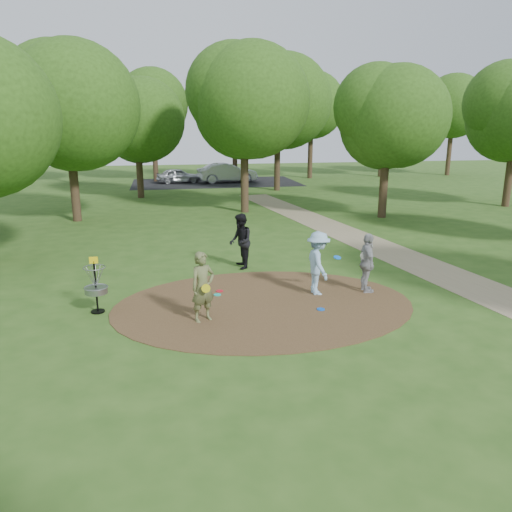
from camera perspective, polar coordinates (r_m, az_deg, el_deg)
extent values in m
plane|color=#2D5119|center=(14.00, 0.93, -5.60)|extent=(100.00, 100.00, 0.00)
cylinder|color=#47301C|center=(13.99, 0.93, -5.56)|extent=(8.40, 8.40, 0.02)
cube|color=#8C7A5B|center=(18.12, 20.12, -1.70)|extent=(7.55, 39.89, 0.01)
cube|color=black|center=(43.36, -4.65, 8.37)|extent=(14.00, 8.00, 0.01)
imported|color=#5D6439|center=(12.67, -6.10, -3.54)|extent=(0.79, 0.68, 1.82)
cylinder|color=yellow|center=(12.40, -5.74, -3.70)|extent=(0.22, 0.08, 0.22)
imported|color=#92BBDB|center=(14.70, 7.10, -0.83)|extent=(0.72, 1.23, 1.89)
cylinder|color=blue|center=(14.81, 9.27, -0.16)|extent=(0.27, 0.27, 0.08)
imported|color=black|center=(17.26, -1.78, 1.69)|extent=(0.75, 0.95, 1.92)
cylinder|color=#0C82DA|center=(17.37, -1.11, 1.42)|extent=(0.22, 0.07, 0.22)
imported|color=#9C9C9F|center=(15.13, 12.59, -0.81)|extent=(0.56, 1.10, 1.80)
cylinder|color=white|center=(14.99, 12.22, 0.05)|extent=(0.22, 0.06, 0.22)
cylinder|color=#16B49F|center=(14.76, -4.44, -4.43)|extent=(0.22, 0.22, 0.02)
cylinder|color=blue|center=(13.71, 7.41, -6.05)|extent=(0.22, 0.22, 0.02)
cylinder|color=red|center=(15.07, -4.19, -4.01)|extent=(0.22, 0.22, 0.02)
imported|color=#B1B3B9|center=(43.35, -8.89, 9.06)|extent=(3.79, 1.92, 1.24)
imported|color=#9D9EA4|center=(43.15, -3.33, 9.46)|extent=(5.19, 2.37, 1.65)
cylinder|color=black|center=(13.91, -17.82, -3.53)|extent=(0.05, 0.05, 1.35)
cylinder|color=black|center=(14.12, -17.61, -6.05)|extent=(0.36, 0.36, 0.04)
cylinder|color=gray|center=(13.93, -17.80, -3.75)|extent=(0.60, 0.60, 0.16)
torus|color=gray|center=(13.90, -17.83, -3.43)|extent=(0.63, 0.63, 0.03)
torus|color=gray|center=(13.75, -18.01, -1.26)|extent=(0.58, 0.58, 0.02)
cube|color=yellow|center=(13.70, -18.08, -0.45)|extent=(0.22, 0.02, 0.18)
cylinder|color=#332316|center=(27.34, -20.06, 7.71)|extent=(0.44, 0.44, 3.80)
sphere|color=#264713|center=(27.18, -20.76, 15.32)|extent=(6.31, 6.31, 6.31)
cylinder|color=#332316|center=(28.36, -1.32, 9.21)|extent=(0.44, 0.44, 4.18)
sphere|color=#264713|center=(28.24, -1.36, 16.90)|extent=(6.20, 6.20, 6.20)
cylinder|color=#332316|center=(27.62, 14.39, 8.01)|extent=(0.44, 0.44, 3.61)
sphere|color=#264713|center=(27.45, 14.84, 14.72)|extent=(5.21, 5.21, 5.21)
cylinder|color=#332316|center=(35.00, -13.15, 9.29)|extent=(0.44, 0.44, 3.42)
sphere|color=#264713|center=(34.85, -13.47, 14.56)|extent=(5.48, 5.48, 5.48)
cylinder|color=#332316|center=(37.94, 2.44, 10.79)|extent=(0.44, 0.44, 4.37)
sphere|color=#264713|center=(37.87, 2.51, 16.94)|extent=(6.84, 6.84, 6.84)
cylinder|color=#332316|center=(34.02, 26.95, 8.25)|extent=(0.44, 0.44, 3.80)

